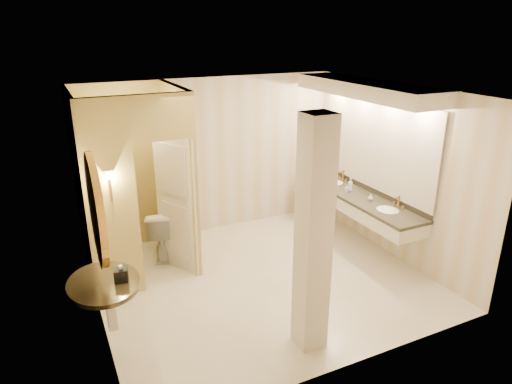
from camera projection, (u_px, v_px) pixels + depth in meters
floor at (263, 280)px, 6.65m from camera, size 4.50×4.50×0.00m
ceiling at (264, 92)px, 5.72m from camera, size 4.50×4.50×0.00m
wall_back at (212, 157)px, 7.88m from camera, size 4.50×0.02×2.70m
wall_front at (353, 256)px, 4.50m from camera, size 4.50×0.02×2.70m
wall_left at (89, 222)px, 5.28m from camera, size 0.02×4.00×2.70m
wall_right at (392, 171)px, 7.10m from camera, size 0.02×4.00×2.70m
toilet_closet at (163, 181)px, 6.54m from camera, size 1.50×1.55×2.70m
wall_sconce at (109, 176)px, 5.64m from camera, size 0.14×0.14×0.42m
vanity at (364, 150)px, 7.23m from camera, size 0.75×2.83×2.09m
console_shelf at (100, 243)px, 4.80m from camera, size 0.96×0.96×1.93m
pillar at (313, 238)px, 4.88m from camera, size 0.31×0.31×2.70m
tissue_box at (121, 275)px, 4.95m from camera, size 0.17×0.17×0.14m
toilet at (162, 232)px, 7.23m from camera, size 0.66×0.89×0.81m
soap_bottle_a at (346, 189)px, 7.58m from camera, size 0.07×0.07×0.12m
soap_bottle_b at (371, 197)px, 7.22m from camera, size 0.10×0.10×0.11m
soap_bottle_c at (350, 185)px, 7.62m from camera, size 0.09×0.09×0.22m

